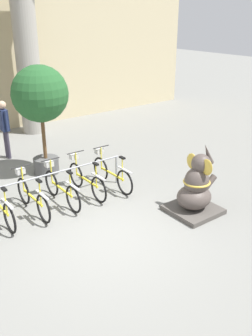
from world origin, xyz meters
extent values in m
plane|color=slate|center=(0.00, 0.00, 0.00)|extent=(60.00, 60.00, 0.00)
cylinder|color=gray|center=(1.79, 7.60, 2.50)|extent=(0.84, 0.84, 5.00)
cylinder|color=gray|center=(1.63, 1.95, 0.38)|extent=(0.05, 0.05, 0.75)
cylinder|color=gray|center=(-0.09, 1.95, 0.75)|extent=(3.54, 0.04, 0.04)
torus|color=black|center=(-1.56, 1.27, 0.33)|extent=(0.05, 0.66, 0.66)
cube|color=yellow|center=(-1.56, 1.81, 0.38)|extent=(0.04, 0.99, 0.04)
cube|color=#BCBCBC|center=(-1.56, 1.27, 0.67)|extent=(0.06, 0.55, 0.03)
cylinder|color=yellow|center=(-1.56, 1.37, 0.64)|extent=(0.03, 0.03, 0.61)
cube|color=black|center=(-1.56, 1.37, 0.96)|extent=(0.08, 0.18, 0.04)
torus|color=black|center=(-0.83, 2.31, 0.33)|extent=(0.05, 0.66, 0.66)
torus|color=black|center=(-0.83, 1.22, 0.33)|extent=(0.05, 0.66, 0.66)
cube|color=yellow|center=(-0.83, 1.76, 0.38)|extent=(0.04, 0.99, 0.04)
cube|color=#BCBCBC|center=(-0.83, 1.22, 0.67)|extent=(0.06, 0.55, 0.03)
cylinder|color=yellow|center=(-0.83, 1.32, 0.64)|extent=(0.03, 0.03, 0.61)
cube|color=black|center=(-0.83, 1.32, 0.96)|extent=(0.08, 0.18, 0.04)
cylinder|color=yellow|center=(-0.83, 2.27, 0.65)|extent=(0.03, 0.03, 0.64)
cylinder|color=black|center=(-0.83, 2.27, 0.97)|extent=(0.48, 0.03, 0.03)
cube|color=#BCBCBC|center=(-0.83, 2.37, 0.83)|extent=(0.20, 0.16, 0.14)
torus|color=black|center=(-0.09, 2.31, 0.33)|extent=(0.05, 0.66, 0.66)
torus|color=black|center=(-0.09, 1.22, 0.33)|extent=(0.05, 0.66, 0.66)
cube|color=yellow|center=(-0.09, 1.76, 0.38)|extent=(0.04, 0.99, 0.04)
cube|color=#BCBCBC|center=(-0.09, 1.22, 0.67)|extent=(0.06, 0.55, 0.03)
cylinder|color=yellow|center=(-0.09, 1.32, 0.64)|extent=(0.03, 0.03, 0.61)
cube|color=black|center=(-0.09, 1.32, 0.96)|extent=(0.08, 0.18, 0.04)
cylinder|color=yellow|center=(-0.09, 2.27, 0.65)|extent=(0.03, 0.03, 0.64)
cylinder|color=black|center=(-0.09, 2.27, 0.97)|extent=(0.48, 0.03, 0.03)
cube|color=#BCBCBC|center=(-0.09, 2.37, 0.83)|extent=(0.20, 0.16, 0.14)
torus|color=black|center=(0.64, 2.38, 0.33)|extent=(0.05, 0.66, 0.66)
torus|color=black|center=(0.64, 1.29, 0.33)|extent=(0.05, 0.66, 0.66)
cube|color=yellow|center=(0.64, 1.84, 0.38)|extent=(0.04, 0.99, 0.04)
cube|color=#BCBCBC|center=(0.64, 1.29, 0.67)|extent=(0.06, 0.55, 0.03)
cylinder|color=yellow|center=(0.64, 1.39, 0.64)|extent=(0.03, 0.03, 0.61)
cube|color=black|center=(0.64, 1.39, 0.96)|extent=(0.08, 0.18, 0.04)
cylinder|color=yellow|center=(0.64, 2.34, 0.65)|extent=(0.03, 0.03, 0.64)
cylinder|color=black|center=(0.64, 2.34, 0.97)|extent=(0.48, 0.03, 0.03)
cube|color=#BCBCBC|center=(0.64, 2.44, 0.83)|extent=(0.20, 0.16, 0.14)
torus|color=black|center=(1.38, 2.33, 0.33)|extent=(0.05, 0.66, 0.66)
torus|color=black|center=(1.38, 1.24, 0.33)|extent=(0.05, 0.66, 0.66)
cube|color=yellow|center=(1.38, 1.79, 0.38)|extent=(0.04, 0.99, 0.04)
cube|color=#BCBCBC|center=(1.38, 1.24, 0.67)|extent=(0.06, 0.55, 0.03)
cylinder|color=yellow|center=(1.38, 1.34, 0.64)|extent=(0.03, 0.03, 0.61)
cube|color=black|center=(1.38, 1.34, 0.96)|extent=(0.08, 0.18, 0.04)
cylinder|color=yellow|center=(1.38, 2.29, 0.65)|extent=(0.03, 0.03, 0.64)
cylinder|color=black|center=(1.38, 2.29, 0.97)|extent=(0.48, 0.03, 0.03)
cube|color=#BCBCBC|center=(1.38, 2.39, 0.83)|extent=(0.20, 0.16, 0.14)
cube|color=#4C4742|center=(2.12, -0.40, 0.05)|extent=(1.08, 1.08, 0.11)
ellipsoid|color=#4C423D|center=(2.12, -0.40, 0.38)|extent=(0.83, 0.73, 0.54)
ellipsoid|color=#4C423D|center=(2.17, -0.40, 0.75)|extent=(0.59, 0.54, 0.69)
sphere|color=#4C423D|center=(2.26, -0.40, 1.16)|extent=(0.44, 0.44, 0.44)
ellipsoid|color=gold|center=(2.21, -0.18, 1.16)|extent=(0.08, 0.31, 0.37)
ellipsoid|color=gold|center=(2.21, -0.62, 1.16)|extent=(0.08, 0.31, 0.37)
cone|color=#4C423D|center=(2.46, -0.40, 1.35)|extent=(0.38, 0.16, 0.55)
cylinder|color=#4C423D|center=(2.44, -0.28, 0.67)|extent=(0.44, 0.15, 0.39)
cylinder|color=#4C423D|center=(2.44, -0.52, 0.67)|extent=(0.44, 0.15, 0.39)
torus|color=gold|center=(2.17, -0.40, 0.75)|extent=(0.62, 0.62, 0.05)
cylinder|color=#383342|center=(-0.02, 5.59, 0.44)|extent=(0.11, 0.11, 0.88)
cylinder|color=#383342|center=(-0.02, 5.42, 0.44)|extent=(0.11, 0.11, 0.88)
cube|color=#1E284C|center=(-0.02, 5.50, 1.22)|extent=(0.20, 0.32, 0.66)
sphere|color=tan|center=(-0.02, 5.50, 1.69)|extent=(0.24, 0.24, 0.24)
cylinder|color=#1E284C|center=(-0.02, 5.70, 1.25)|extent=(0.07, 0.07, 0.60)
cylinder|color=#1E284C|center=(-0.02, 5.30, 1.25)|extent=(0.07, 0.07, 0.60)
cylinder|color=#4C4C4C|center=(0.43, 3.71, 0.22)|extent=(0.71, 0.71, 0.44)
cylinder|color=brown|center=(0.43, 3.71, 1.05)|extent=(0.10, 0.10, 1.21)
sphere|color=#235628|center=(0.43, 3.71, 2.26)|extent=(1.51, 1.51, 1.51)
camera|label=1|loc=(-3.65, -5.53, 4.28)|focal=40.00mm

